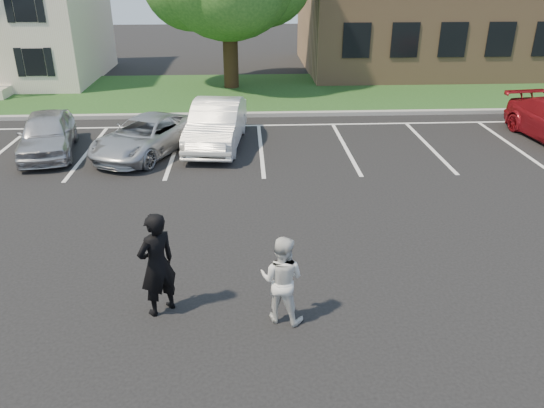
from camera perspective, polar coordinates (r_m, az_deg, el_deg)
The scene contains 9 objects.
ground_plane at distance 10.25m, azimuth 0.29°, elevation -8.72°, with size 90.00×90.00×0.00m, color black.
curb at distance 21.27m, azimuth -1.56°, elevation 9.61°, with size 40.00×0.30×0.15m, color gray.
grass_strip at distance 25.16m, azimuth -1.81°, elevation 11.92°, with size 44.00×8.00×0.08m, color #1B4017.
stall_lines at distance 18.46m, azimuth 3.08°, elevation 6.97°, with size 34.00×5.36×0.01m.
man_black_suit at distance 9.26m, azimuth -12.27°, elevation -6.37°, with size 0.70×0.46×1.91m, color black.
man_white_shirt at distance 8.95m, azimuth 1.06°, elevation -8.11°, with size 0.77×0.60×1.59m, color silver.
car_silver_west at distance 18.30m, azimuth -23.04°, elevation 6.99°, with size 1.56×3.88×1.32m, color #B9B9BE.
car_silver_minivan at distance 17.33m, azimuth -13.42°, elevation 7.12°, with size 1.94×4.21×1.17m, color #B4B6BB.
car_white_sedan at distance 17.71m, azimuth -6.00°, elevation 8.55°, with size 1.55×4.46×1.47m, color white.
Camera 1 is at (-0.49, -8.52, 5.67)m, focal length 35.00 mm.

